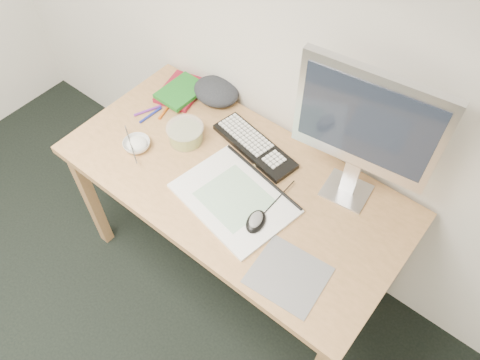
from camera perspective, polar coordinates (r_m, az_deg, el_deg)
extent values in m
plane|color=white|center=(1.74, 4.77, 20.66)|extent=(3.60, 0.00, 3.60)
cube|color=tan|center=(2.38, -17.67, -2.31)|extent=(0.05, 0.05, 0.71)
cube|color=tan|center=(2.59, -7.69, 6.07)|extent=(0.05, 0.05, 0.71)
cube|color=tan|center=(2.19, 18.01, -9.81)|extent=(0.05, 0.05, 0.71)
cube|color=tan|center=(1.86, -0.84, -0.16)|extent=(1.40, 0.70, 0.03)
cube|color=gray|center=(1.63, 5.91, -11.48)|extent=(0.26, 0.24, 0.00)
cube|color=white|center=(1.78, -0.72, -2.26)|extent=(0.49, 0.38, 0.01)
cube|color=black|center=(1.94, 1.79, 4.15)|extent=(0.41, 0.20, 0.02)
cube|color=silver|center=(1.85, 12.82, -1.26)|extent=(0.19, 0.17, 0.01)
cube|color=silver|center=(1.79, 13.29, 0.30)|extent=(0.06, 0.03, 0.16)
cube|color=silver|center=(1.58, 15.23, 6.82)|extent=(0.50, 0.09, 0.40)
cube|color=black|center=(1.57, 15.30, 7.07)|extent=(0.45, 0.06, 0.32)
ellipsoid|color=black|center=(1.70, 1.95, -4.87)|extent=(0.09, 0.12, 0.04)
imported|color=silver|center=(1.99, -12.46, 4.22)|extent=(0.14, 0.14, 0.04)
cylinder|color=silver|center=(1.97, -13.17, 4.28)|extent=(0.19, 0.12, 0.02)
cylinder|color=#DCC74D|center=(1.97, -6.67, 5.63)|extent=(0.18, 0.18, 0.08)
cube|color=maroon|center=(2.20, -7.19, 10.74)|extent=(0.22, 0.26, 0.02)
cube|color=#1C7020|center=(2.17, -7.18, 10.67)|extent=(0.16, 0.21, 0.02)
ellipsoid|color=#292B31|center=(2.14, -2.91, 10.75)|extent=(0.20, 0.18, 0.08)
cylinder|color=pink|center=(1.84, -0.17, -0.05)|extent=(0.17, 0.01, 0.01)
cylinder|color=tan|center=(1.86, 2.08, 0.74)|extent=(0.15, 0.13, 0.01)
cylinder|color=black|center=(1.81, 3.07, -1.14)|extent=(0.16, 0.03, 0.01)
cylinder|color=navy|center=(2.11, -10.86, 7.79)|extent=(0.02, 0.12, 0.01)
cylinder|color=#CD5C18|center=(2.13, -8.97, 8.57)|extent=(0.05, 0.13, 0.01)
cylinder|color=#6D2996|center=(2.14, -11.20, 8.31)|extent=(0.06, 0.12, 0.01)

